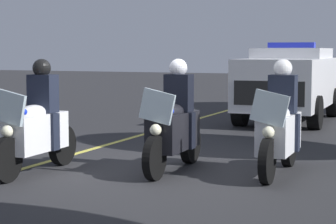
# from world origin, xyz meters

# --- Properties ---
(ground_plane) EXTENTS (80.00, 80.00, 0.00)m
(ground_plane) POSITION_xyz_m (0.00, 0.00, 0.00)
(ground_plane) COLOR #28282B
(lane_stripe_center) EXTENTS (48.00, 0.12, 0.01)m
(lane_stripe_center) POSITION_xyz_m (0.00, -2.11, 0.00)
(lane_stripe_center) COLOR #E0D14C
(lane_stripe_center) RESTS_ON ground
(police_motorcycle_lead_left) EXTENTS (2.14, 0.57, 1.72)m
(police_motorcycle_lead_left) POSITION_xyz_m (0.89, -1.72, 0.70)
(police_motorcycle_lead_left) COLOR black
(police_motorcycle_lead_left) RESTS_ON ground
(police_motorcycle_lead_right) EXTENTS (2.14, 0.57, 1.72)m
(police_motorcycle_lead_right) POSITION_xyz_m (-0.07, 0.13, 0.70)
(police_motorcycle_lead_right) COLOR black
(police_motorcycle_lead_right) RESTS_ON ground
(police_motorcycle_trailing) EXTENTS (2.14, 0.57, 1.72)m
(police_motorcycle_trailing) POSITION_xyz_m (-0.43, 1.67, 0.70)
(police_motorcycle_trailing) COLOR black
(police_motorcycle_trailing) RESTS_ON ground
(police_suv) EXTENTS (4.94, 2.15, 2.05)m
(police_suv) POSITION_xyz_m (-7.64, 0.28, 1.07)
(police_suv) COLOR silver
(police_suv) RESTS_ON ground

